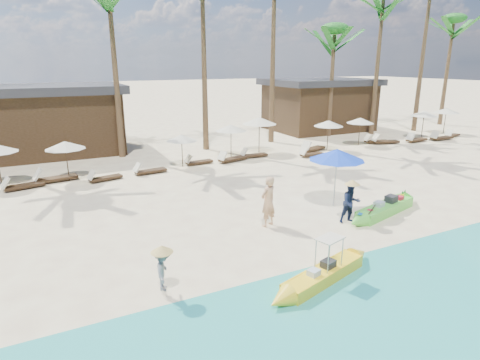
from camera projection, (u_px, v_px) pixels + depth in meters
name	position (u px, v px, depth m)	size (l,w,h in m)	color
ground	(295.00, 229.00, 14.17)	(240.00, 240.00, 0.00)	#F7ECB7
wet_sand_strip	(409.00, 302.00, 9.86)	(240.00, 4.50, 0.01)	tan
green_canoe	(385.00, 208.00, 15.56)	(5.01, 1.65, 0.65)	#5AD741
yellow_canoe	(324.00, 274.00, 10.76)	(4.53, 1.62, 1.21)	yellow
tourist	(268.00, 202.00, 14.20)	(0.67, 0.44, 1.85)	tan
vendor_green	(351.00, 203.00, 14.56)	(0.74, 0.57, 1.52)	#161F3D
vendor_yellow	(163.00, 270.00, 9.93)	(0.70, 0.40, 1.09)	gray
blue_umbrella	(337.00, 155.00, 15.84)	(2.21, 2.21, 2.38)	#99999E
lounger_3_right	(21.00, 185.00, 18.53)	(1.87, 0.94, 0.61)	#3B2718
resort_parasol_4	(65.00, 145.00, 19.56)	(1.91, 1.91, 1.97)	#3B2718
lounger_4_left	(54.00, 178.00, 19.65)	(2.06, 0.87, 0.68)	#3B2718
lounger_4_right	(103.00, 177.00, 19.84)	(1.72, 0.87, 0.56)	#3B2718
resort_parasol_5	(182.00, 138.00, 22.21)	(1.76, 1.76, 1.81)	#3B2718
lounger_5_left	(148.00, 170.00, 21.12)	(1.77, 0.70, 0.59)	#3B2718
resort_parasol_6	(231.00, 128.00, 24.52)	(1.94, 1.94, 2.00)	#3B2718
lounger_6_left	(197.00, 161.00, 23.04)	(1.68, 0.64, 0.56)	#3B2718
lounger_6_right	(231.00, 158.00, 23.66)	(1.96, 1.01, 0.64)	#3B2718
resort_parasol_7	(259.00, 121.00, 25.63)	(2.22, 2.22, 2.29)	#3B2718
lounger_7_left	(253.00, 155.00, 24.70)	(1.73, 0.60, 0.58)	#3B2718
lounger_7_right	(310.00, 154.00, 24.98)	(1.64, 0.58, 0.55)	#3B2718
resort_parasol_8	(329.00, 123.00, 26.26)	(1.95, 1.95, 2.00)	#3B2718
lounger_8_left	(312.00, 148.00, 26.40)	(2.06, 1.17, 0.67)	#3B2718
resort_parasol_9	(360.00, 121.00, 27.92)	(1.89, 1.89, 1.95)	#3B2718
lounger_9_left	(375.00, 141.00, 29.02)	(1.91, 1.03, 0.62)	#3B2718
lounger_9_right	(384.00, 141.00, 28.82)	(2.06, 1.15, 0.67)	#3B2718
resort_parasol_10	(424.00, 113.00, 30.45)	(2.07, 2.07, 2.13)	#3B2718
lounger_10_left	(416.00, 139.00, 29.51)	(1.91, 0.73, 0.63)	#3B2718
lounger_10_right	(441.00, 137.00, 30.21)	(1.96, 0.63, 0.66)	#3B2718
resort_parasol_11	(446.00, 110.00, 32.55)	(2.04, 2.04, 2.10)	#3B2718
lounger_11_left	(452.00, 135.00, 31.47)	(1.70, 0.83, 0.56)	#3B2718
palm_3	(110.00, 8.00, 22.61)	(2.08, 2.08, 10.52)	brown
palm_6	(334.00, 43.00, 30.10)	(2.08, 2.08, 8.51)	brown
palm_7	(382.00, 16.00, 30.41)	(2.08, 2.08, 11.08)	brown
palm_8	(429.00, 3.00, 31.68)	(2.08, 2.08, 12.70)	brown
palm_9	(452.00, 34.00, 35.72)	(2.08, 2.08, 9.82)	brown
pavilion_west	(35.00, 120.00, 25.23)	(10.80, 6.60, 4.30)	#3B2718
pavilion_east	(319.00, 104.00, 34.53)	(8.80, 6.60, 4.30)	#3B2718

